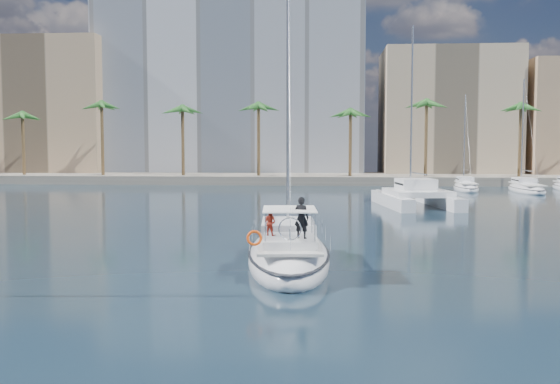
{
  "coord_description": "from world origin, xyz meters",
  "views": [
    {
      "loc": [
        2.76,
        -29.31,
        5.62
      ],
      "look_at": [
        0.64,
        1.5,
        3.22
      ],
      "focal_mm": 40.0,
      "sensor_mm": 36.0,
      "label": 1
    }
  ],
  "objects": [
    {
      "name": "ground",
      "position": [
        0.0,
        0.0,
        0.0
      ],
      "size": [
        160.0,
        160.0,
        0.0
      ],
      "primitive_type": "plane",
      "color": "black",
      "rests_on": "ground"
    },
    {
      "name": "catamaran",
      "position": [
        11.09,
        26.95,
        1.12
      ],
      "size": [
        7.06,
        11.78,
        16.3
      ],
      "rotation": [
        0.0,
        0.0,
        0.14
      ],
      "color": "white",
      "rests_on": "ground"
    },
    {
      "name": "quay",
      "position": [
        0.0,
        61.0,
        0.6
      ],
      "size": [
        120.0,
        14.0,
        1.2
      ],
      "primitive_type": "cube",
      "color": "gray",
      "rests_on": "ground"
    },
    {
      "name": "moored_yacht_a",
      "position": [
        20.0,
        47.0,
        0.0
      ],
      "size": [
        3.37,
        9.52,
        11.9
      ],
      "primitive_type": null,
      "rotation": [
        0.0,
        0.0,
        -0.07
      ],
      "color": "white",
      "rests_on": "ground"
    },
    {
      "name": "palm_right",
      "position": [
        34.0,
        57.0,
        10.28
      ],
      "size": [
        3.6,
        3.6,
        12.3
      ],
      "color": "brown",
      "rests_on": "ground"
    },
    {
      "name": "moored_yacht_b",
      "position": [
        26.5,
        45.0,
        0.0
      ],
      "size": [
        3.32,
        10.83,
        13.72
      ],
      "primitive_type": null,
      "rotation": [
        0.0,
        0.0,
        -0.02
      ],
      "color": "white",
      "rests_on": "ground"
    },
    {
      "name": "palm_left",
      "position": [
        -34.0,
        57.0,
        10.28
      ],
      "size": [
        3.6,
        3.6,
        12.3
      ],
      "color": "brown",
      "rests_on": "ground"
    },
    {
      "name": "main_sloop",
      "position": [
        1.19,
        -0.8,
        0.53
      ],
      "size": [
        4.56,
        11.99,
        17.45
      ],
      "rotation": [
        0.0,
        0.0,
        0.07
      ],
      "color": "white",
      "rests_on": "ground"
    },
    {
      "name": "seagull",
      "position": [
        1.6,
        2.29,
        0.42
      ],
      "size": [
        0.98,
        0.42,
        0.18
      ],
      "color": "silver",
      "rests_on": "ground"
    },
    {
      "name": "building_tan_left",
      "position": [
        -42.0,
        69.0,
        11.0
      ],
      "size": [
        22.0,
        14.0,
        22.0
      ],
      "primitive_type": "cube",
      "color": "tan",
      "rests_on": "ground"
    },
    {
      "name": "building_modern",
      "position": [
        -12.0,
        73.0,
        14.0
      ],
      "size": [
        42.0,
        16.0,
        28.0
      ],
      "primitive_type": "cube",
      "color": "silver",
      "rests_on": "ground"
    },
    {
      "name": "building_beige",
      "position": [
        22.0,
        70.0,
        10.0
      ],
      "size": [
        20.0,
        14.0,
        20.0
      ],
      "primitive_type": "cube",
      "color": "#C2AB8B",
      "rests_on": "ground"
    },
    {
      "name": "palm_centre",
      "position": [
        0.0,
        57.0,
        10.28
      ],
      "size": [
        3.6,
        3.6,
        12.3
      ],
      "color": "brown",
      "rests_on": "ground"
    }
  ]
}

